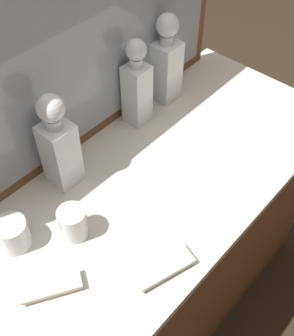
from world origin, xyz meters
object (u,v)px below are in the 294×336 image
Objects in this scene: crystal_decanter_rear at (137,90)px; crystal_decanter_center at (166,66)px; crystal_tumbler_right at (13,235)px; silver_brush_far_right at (163,268)px; crystal_decanter_far_left at (60,149)px; crystal_tumbler_left at (73,224)px; silver_brush_left at (51,287)px.

crystal_decanter_rear is 0.96× the size of crystal_decanter_center.
crystal_decanter_center is 0.75m from crystal_tumbler_right.
silver_brush_far_right is at bearing -131.02° from crystal_decanter_rear.
crystal_decanter_center is at bearing 3.39° from crystal_decanter_far_left.
crystal_tumbler_right is at bearing -171.01° from crystal_decanter_rear.
crystal_decanter_center is at bearing 39.75° from silver_brush_far_right.
crystal_decanter_rear is 0.98× the size of crystal_decanter_far_left.
crystal_decanter_rear is at bearing -175.96° from crystal_decanter_center.
silver_brush_far_right is at bearing -95.31° from crystal_decanter_far_left.
silver_brush_far_right is at bearing -140.25° from crystal_decanter_center.
crystal_decanter_far_left is 0.22m from crystal_tumbler_left.
crystal_decanter_far_left is (-0.34, -0.02, 0.00)m from crystal_decanter_rear.
crystal_tumbler_right is at bearing -172.06° from crystal_decanter_center.
crystal_tumbler_right is (-0.73, -0.10, -0.09)m from crystal_decanter_center.
crystal_tumbler_left is at bearing -123.87° from crystal_decanter_far_left.
crystal_decanter_center reaches higher than crystal_decanter_far_left.
crystal_tumbler_right is (-0.24, -0.07, -0.09)m from crystal_decanter_far_left.
crystal_decanter_rear is at bearing 22.26° from crystal_tumbler_left.
crystal_decanter_center is (0.16, 0.01, 0.00)m from crystal_decanter_rear.
crystal_tumbler_right is 0.50× the size of silver_brush_far_right.
crystal_decanter_rear is 0.59m from silver_brush_far_right.
crystal_decanter_center is 3.72× the size of crystal_tumbler_right.
crystal_tumbler_left is 0.55× the size of silver_brush_far_right.
silver_brush_left is (-0.26, -0.25, -0.11)m from crystal_decanter_far_left.
crystal_decanter_far_left is 0.50m from crystal_decanter_center.
silver_brush_far_right is (0.07, -0.25, -0.03)m from crystal_tumbler_left.
crystal_decanter_rear is at bearing 3.09° from crystal_decanter_far_left.
crystal_decanter_center is 0.70m from silver_brush_far_right.
crystal_decanter_rear is 0.16m from crystal_decanter_center.
crystal_decanter_center is 1.87× the size of silver_brush_far_right.
silver_brush_far_right is (-0.53, -0.44, -0.12)m from crystal_decanter_center.
crystal_decanter_far_left is 0.43m from silver_brush_far_right.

